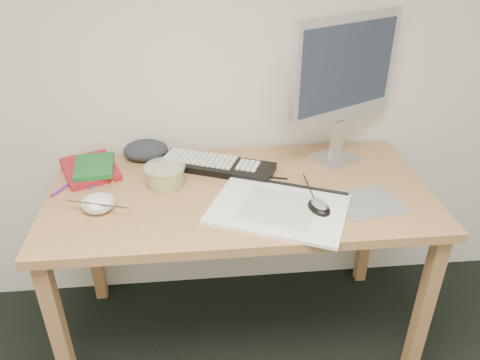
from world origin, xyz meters
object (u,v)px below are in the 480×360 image
Objects in this scene: sketchpad at (279,209)px; rice_bowl at (99,205)px; monitor at (344,73)px; desk at (240,208)px; keyboard at (217,166)px.

rice_bowl is (-0.62, 0.07, 0.01)m from sketchpad.
desk is at bearing 178.68° from monitor.
keyboard is 0.61m from monitor.
desk is 2.39× the size of monitor.
sketchpad is 0.99× the size of keyboard.
rice_bowl reaches higher than keyboard.
keyboard is 0.78× the size of monitor.
monitor reaches higher than sketchpad.
desk is 0.21m from keyboard.
rice_bowl is at bearing -169.91° from desk.
monitor reaches higher than desk.
rice_bowl is (-0.50, -0.09, 0.10)m from desk.
monitor is (0.49, 0.04, 0.35)m from keyboard.
rice_bowl is at bearing 170.20° from monitor.
monitor is 5.18× the size of rice_bowl.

